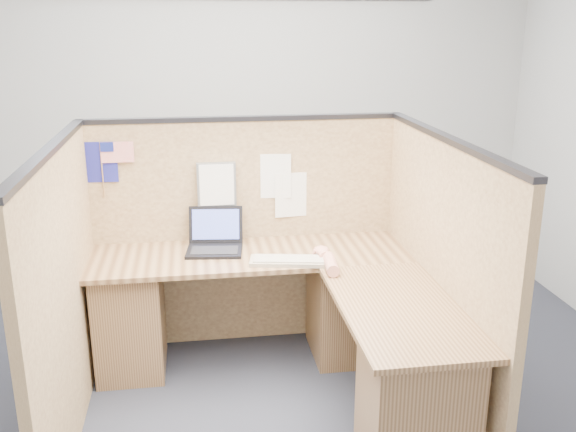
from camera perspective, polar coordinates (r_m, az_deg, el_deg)
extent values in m
plane|color=#222330|center=(3.70, -2.17, -17.67)|extent=(5.00, 5.00, 0.00)
plane|color=#A3A5A8|center=(5.33, -5.11, 9.36)|extent=(5.00, 0.00, 5.00)
cube|color=brown|center=(4.26, -3.80, -1.57)|extent=(2.05, 0.05, 1.50)
cube|color=#232328|center=(4.08, -4.02, 8.65)|extent=(2.05, 0.06, 0.03)
cube|color=brown|center=(3.48, -19.24, -6.97)|extent=(0.05, 1.80, 1.50)
cube|color=#232328|center=(3.26, -20.55, 5.45)|extent=(0.06, 1.80, 0.03)
cube|color=brown|center=(3.66, 13.34, -5.25)|extent=(0.05, 1.80, 1.50)
cube|color=#232328|center=(3.45, 14.21, 6.61)|extent=(0.06, 1.80, 0.03)
cube|color=brown|center=(3.97, -3.39, -3.54)|extent=(1.95, 0.60, 0.03)
cube|color=brown|center=(3.31, 9.91, -8.16)|extent=(0.60, 1.15, 0.03)
cube|color=brown|center=(4.12, -13.86, -8.74)|extent=(0.40, 0.50, 0.70)
cube|color=brown|center=(4.20, 4.95, -7.76)|extent=(0.40, 0.50, 0.70)
cube|color=brown|center=(3.22, 11.41, -16.43)|extent=(0.50, 0.40, 0.70)
cube|color=black|center=(4.00, -6.55, -3.10)|extent=(0.37, 0.29, 0.02)
cube|color=black|center=(4.11, -6.70, -0.74)|extent=(0.35, 0.11, 0.23)
cube|color=#3B4894|center=(4.10, -6.69, -0.78)|extent=(0.30, 0.09, 0.19)
cube|color=gray|center=(3.80, 0.18, -4.04)|extent=(0.49, 0.24, 0.02)
cube|color=silver|center=(3.79, 0.18, -3.81)|extent=(0.45, 0.21, 0.01)
ellipsoid|color=silver|center=(3.89, 2.99, -3.40)|extent=(0.12, 0.09, 0.04)
ellipsoid|color=tan|center=(3.87, 3.01, -3.07)|extent=(0.09, 0.11, 0.05)
cylinder|color=tan|center=(3.83, 3.23, -3.54)|extent=(0.06, 0.05, 0.06)
cylinder|color=tan|center=(3.71, 3.83, -4.28)|extent=(0.10, 0.27, 0.08)
cube|color=navy|center=(4.12, -16.23, 4.61)|extent=(0.19, 0.01, 0.25)
cylinder|color=olive|center=(4.12, -16.19, 3.94)|extent=(0.01, 0.01, 0.35)
cube|color=red|center=(4.09, -14.94, 5.50)|extent=(0.20, 0.00, 0.13)
cube|color=navy|center=(4.08, -15.81, 5.92)|extent=(0.08, 0.00, 0.06)
cube|color=slate|center=(4.10, -6.36, 2.58)|extent=(0.25, 0.05, 0.31)
cube|color=white|center=(4.07, -6.36, 2.76)|extent=(0.22, 0.01, 0.27)
cube|color=white|center=(4.14, -1.31, 3.56)|extent=(0.23, 0.03, 0.29)
cube|color=white|center=(4.19, 0.40, 1.89)|extent=(0.23, 0.02, 0.30)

